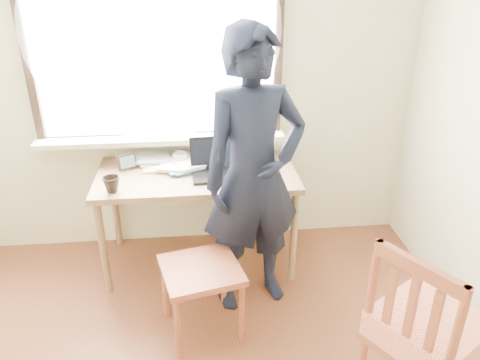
{
  "coord_description": "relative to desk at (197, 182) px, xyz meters",
  "views": [
    {
      "loc": [
        0.04,
        -1.44,
        2.18
      ],
      "look_at": [
        0.29,
        0.95,
        1.02
      ],
      "focal_mm": 35.0,
      "sensor_mm": 36.0,
      "label": 1
    }
  ],
  "objects": [
    {
      "name": "room_shell",
      "position": [
        -0.07,
        -1.43,
        0.95
      ],
      "size": [
        3.52,
        4.02,
        2.61
      ],
      "color": "beige",
      "rests_on": "ground"
    },
    {
      "name": "desk",
      "position": [
        0.0,
        0.0,
        0.0
      ],
      "size": [
        1.43,
        0.72,
        0.77
      ],
      "color": "olive",
      "rests_on": "ground"
    },
    {
      "name": "laptop",
      "position": [
        0.14,
        -0.03,
        0.14
      ],
      "size": [
        0.38,
        0.31,
        0.25
      ],
      "color": "black",
      "rests_on": "desk"
    },
    {
      "name": "mug_white",
      "position": [
        -0.12,
        0.17,
        0.12
      ],
      "size": [
        0.16,
        0.16,
        0.09
      ],
      "primitive_type": "imported",
      "rotation": [
        0.0,
        0.0,
        0.86
      ],
      "color": "white",
      "rests_on": "desk"
    },
    {
      "name": "mug_dark",
      "position": [
        -0.56,
        -0.25,
        0.13
      ],
      "size": [
        0.12,
        0.12,
        0.11
      ],
      "primitive_type": "imported",
      "rotation": [
        0.0,
        0.0,
        -0.07
      ],
      "color": "black",
      "rests_on": "desk"
    },
    {
      "name": "mouse",
      "position": [
        0.5,
        -0.1,
        0.1
      ],
      "size": [
        0.09,
        0.06,
        0.03
      ],
      "primitive_type": "ellipsoid",
      "color": "black",
      "rests_on": "desk"
    },
    {
      "name": "desk_clutter",
      "position": [
        -0.21,
        0.14,
        0.1
      ],
      "size": [
        0.53,
        0.5,
        0.04
      ],
      "color": "white",
      "rests_on": "desk"
    },
    {
      "name": "book_a",
      "position": [
        -0.43,
        0.21,
        0.09
      ],
      "size": [
        0.22,
        0.27,
        0.02
      ],
      "primitive_type": "imported",
      "rotation": [
        0.0,
        0.0,
        0.21
      ],
      "color": "white",
      "rests_on": "desk"
    },
    {
      "name": "book_b",
      "position": [
        0.33,
        0.22,
        0.09
      ],
      "size": [
        0.29,
        0.29,
        0.02
      ],
      "primitive_type": "imported",
      "rotation": [
        0.0,
        0.0,
        -0.76
      ],
      "color": "white",
      "rests_on": "desk"
    },
    {
      "name": "picture_frame",
      "position": [
        -0.5,
        0.1,
        0.13
      ],
      "size": [
        0.13,
        0.08,
        0.11
      ],
      "color": "black",
      "rests_on": "desk"
    },
    {
      "name": "work_chair",
      "position": [
        -0.0,
        -0.74,
        -0.29
      ],
      "size": [
        0.55,
        0.54,
        0.47
      ],
      "color": "#9C4F33",
      "rests_on": "ground"
    },
    {
      "name": "side_chair",
      "position": [
        1.06,
        -1.47,
        -0.14
      ],
      "size": [
        0.64,
        0.65,
        1.03
      ],
      "color": "#9C4F33",
      "rests_on": "ground"
    },
    {
      "name": "person",
      "position": [
        0.35,
        -0.45,
        0.24
      ],
      "size": [
        0.77,
        0.61,
        1.86
      ],
      "primitive_type": "imported",
      "rotation": [
        0.0,
        0.0,
        0.27
      ],
      "color": "black",
      "rests_on": "ground"
    }
  ]
}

